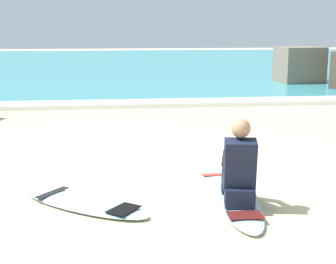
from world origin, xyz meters
name	(u,v)px	position (x,y,z in m)	size (l,w,h in m)	color
ground_plane	(129,199)	(0.00, 0.00, 0.00)	(80.00, 80.00, 0.00)	beige
sea	(112,64)	(0.00, 20.72, 0.05)	(80.00, 28.00, 0.10)	teal
breaking_foam	(117,104)	(0.00, 7.02, 0.06)	(80.00, 0.90, 0.11)	white
surfboard_main	(230,194)	(1.20, -0.07, 0.04)	(0.61, 2.46, 0.08)	#9ED1E5
surfer_seated	(239,170)	(1.20, -0.44, 0.44)	(0.45, 0.75, 0.95)	black
surfboard_spare_near	(84,203)	(-0.51, -0.18, 0.04)	(1.68, 1.49, 0.08)	#9ED1E5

